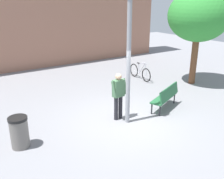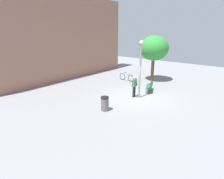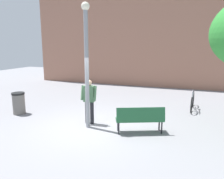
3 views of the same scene
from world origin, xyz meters
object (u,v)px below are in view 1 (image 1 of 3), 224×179
(person_by_lamppost, at_px, (118,93))
(plaza_tree, at_px, (199,16))
(bicycle_silver, at_px, (140,72))
(park_bench, at_px, (166,96))
(trash_bin, at_px, (19,132))
(lamppost, at_px, (129,52))

(person_by_lamppost, relative_size, plaza_tree, 0.37)
(plaza_tree, bearing_deg, bicycle_silver, 132.17)
(park_bench, bearing_deg, plaza_tree, 25.30)
(plaza_tree, bearing_deg, park_bench, -154.70)
(person_by_lamppost, distance_m, trash_bin, 3.41)
(lamppost, relative_size, plaza_tree, 0.95)
(lamppost, height_order, trash_bin, lamppost)
(person_by_lamppost, bearing_deg, lamppost, -72.83)
(lamppost, height_order, person_by_lamppost, lamppost)
(park_bench, relative_size, plaza_tree, 0.37)
(plaza_tree, height_order, trash_bin, plaza_tree)
(trash_bin, bearing_deg, park_bench, -3.69)
(plaza_tree, bearing_deg, person_by_lamppost, -166.39)
(plaza_tree, relative_size, trash_bin, 4.83)
(park_bench, xyz_separation_m, trash_bin, (-5.38, 0.35, -0.07))
(lamppost, bearing_deg, park_bench, 2.40)
(bicycle_silver, xyz_separation_m, trash_bin, (-7.02, -3.21, 0.09))
(trash_bin, bearing_deg, bicycle_silver, 24.59)
(lamppost, xyz_separation_m, park_bench, (1.89, 0.08, -1.91))
(park_bench, relative_size, bicycle_silver, 0.92)
(park_bench, height_order, trash_bin, trash_bin)
(park_bench, height_order, bicycle_silver, bicycle_silver)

